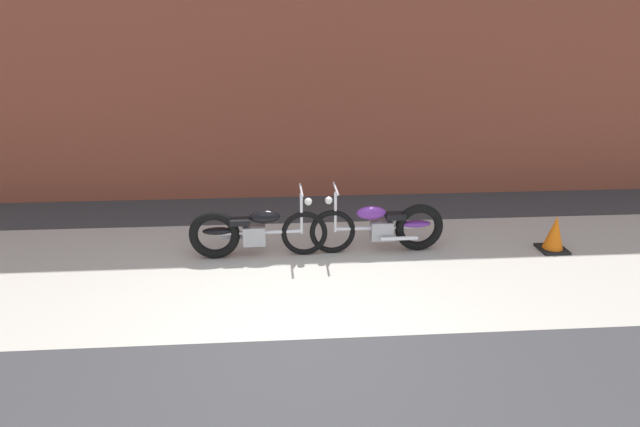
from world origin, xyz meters
name	(u,v)px	position (x,y,z in m)	size (l,w,h in m)	color
ground_plane	(302,340)	(0.00, 0.00, 0.00)	(80.00, 80.00, 0.00)	#38383A
sidewalk_slab	(297,268)	(0.00, 1.75, 0.00)	(36.00, 3.50, 0.01)	#B2ADA3
brick_building_wall	(289,22)	(0.00, 5.20, 3.25)	(36.00, 0.50, 6.50)	brown
motorcycle_black	(249,232)	(-0.68, 2.20, 0.40)	(2.01, 0.58, 1.03)	black
motorcycle_purple	(387,226)	(1.35, 2.26, 0.40)	(2.01, 0.58, 1.03)	black
traffic_cone	(554,235)	(3.87, 2.10, 0.25)	(0.40, 0.40, 0.55)	orange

